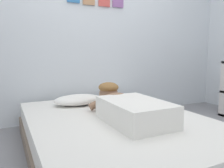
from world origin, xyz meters
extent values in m
plane|color=gray|center=(0.00, 0.00, 0.00)|extent=(12.22, 12.22, 0.00)
cube|color=silver|center=(0.00, 1.39, 1.25)|extent=(4.11, 0.10, 2.50)
cube|color=#CC4C47|center=(0.11, 1.33, 1.54)|extent=(0.16, 0.02, 0.16)
cube|color=#8C5999|center=(0.31, 1.33, 1.55)|extent=(0.16, 0.02, 0.16)
cube|color=#726051|center=(-0.26, 0.25, 0.07)|extent=(1.49, 2.00, 0.13)
cube|color=white|center=(-0.26, 0.25, 0.22)|extent=(1.44, 1.94, 0.17)
ellipsoid|color=white|center=(-0.41, 0.86, 0.36)|extent=(0.52, 0.32, 0.11)
cube|color=white|center=(-0.19, 0.05, 0.39)|extent=(0.42, 0.64, 0.18)
ellipsoid|color=#8C664C|center=(-0.19, 0.39, 0.41)|extent=(0.32, 0.20, 0.16)
sphere|color=#8C664C|center=(-0.19, 0.55, 0.45)|extent=(0.19, 0.19, 0.19)
ellipsoid|color=olive|center=(-0.19, 0.55, 0.52)|extent=(0.20, 0.20, 0.10)
cylinder|color=#8C664C|center=(-0.29, 0.53, 0.38)|extent=(0.23, 0.07, 0.14)
cylinder|color=#8C664C|center=(-0.09, 0.53, 0.38)|extent=(0.23, 0.07, 0.14)
cylinder|color=#D84C47|center=(-0.05, 0.75, 0.34)|extent=(0.09, 0.09, 0.07)
torus|color=#D84C47|center=(0.01, 0.75, 0.34)|extent=(0.05, 0.01, 0.05)
cube|color=black|center=(-0.06, 0.01, 0.30)|extent=(0.07, 0.14, 0.01)
camera|label=1|loc=(-1.12, -1.43, 0.85)|focal=35.78mm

